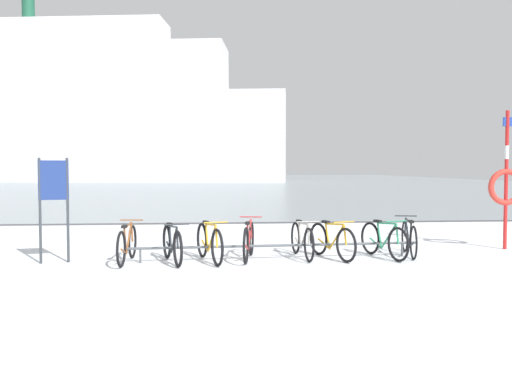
% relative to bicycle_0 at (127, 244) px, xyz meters
% --- Properties ---
extents(ground, '(80.00, 132.00, 0.08)m').
position_rel_bicycle_0_xyz_m(ground, '(1.76, 50.98, -0.40)').
color(ground, silver).
extents(bike_rack, '(5.84, 0.43, 0.31)m').
position_rel_bicycle_0_xyz_m(bike_rack, '(2.89, 0.10, -0.09)').
color(bike_rack, '#4C5156').
rests_on(bike_rack, ground).
extents(bicycle_0, '(0.46, 1.68, 0.79)m').
position_rel_bicycle_0_xyz_m(bicycle_0, '(0.00, 0.00, 0.00)').
color(bicycle_0, black).
rests_on(bicycle_0, ground).
extents(bicycle_1, '(0.60, 1.64, 0.79)m').
position_rel_bicycle_0_xyz_m(bicycle_1, '(0.86, -0.08, -0.00)').
color(bicycle_1, black).
rests_on(bicycle_1, ground).
extents(bicycle_2, '(0.62, 1.70, 0.82)m').
position_rel_bicycle_0_xyz_m(bicycle_2, '(1.57, -0.03, 0.01)').
color(bicycle_2, black).
rests_on(bicycle_2, ground).
extents(bicycle_3, '(0.47, 1.71, 0.82)m').
position_rel_bicycle_0_xyz_m(bicycle_3, '(2.35, 0.15, 0.01)').
color(bicycle_3, black).
rests_on(bicycle_3, ground).
extents(bicycle_4, '(0.46, 1.72, 0.79)m').
position_rel_bicycle_0_xyz_m(bicycle_4, '(3.44, 0.28, -0.00)').
color(bicycle_4, black).
rests_on(bicycle_4, ground).
extents(bicycle_5, '(0.68, 1.60, 0.79)m').
position_rel_bicycle_0_xyz_m(bicycle_5, '(4.01, 0.13, -0.00)').
color(bicycle_5, black).
rests_on(bicycle_5, ground).
extents(bicycle_6, '(0.59, 1.61, 0.79)m').
position_rel_bicycle_0_xyz_m(bicycle_6, '(5.08, 0.13, 0.00)').
color(bicycle_6, black).
rests_on(bicycle_6, ground).
extents(bicycle_7, '(0.47, 1.63, 0.80)m').
position_rel_bicycle_0_xyz_m(bicycle_7, '(5.69, 0.35, 0.01)').
color(bicycle_7, black).
rests_on(bicycle_7, ground).
extents(info_sign, '(0.55, 0.16, 2.01)m').
position_rel_bicycle_0_xyz_m(info_sign, '(-1.38, 0.07, 1.01)').
color(info_sign, '#33383D').
rests_on(info_sign, ground).
extents(rescue_post, '(0.82, 0.13, 3.09)m').
position_rel_bicycle_0_xyz_m(rescue_post, '(8.16, 1.05, 1.09)').
color(rescue_post, red).
rests_on(rescue_post, ground).
extents(ferry_ship, '(51.69, 15.95, 25.34)m').
position_rel_bicycle_0_xyz_m(ferry_ship, '(-14.78, 60.40, 8.14)').
color(ferry_ship, silver).
rests_on(ferry_ship, ground).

